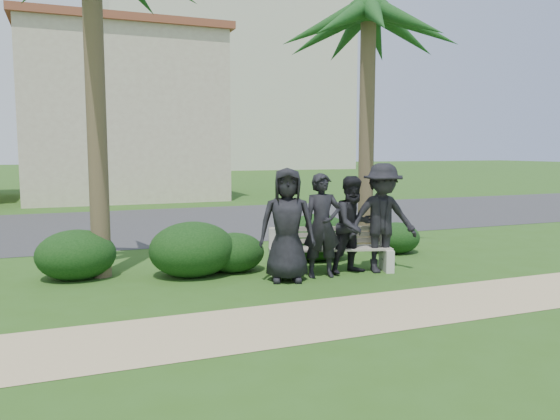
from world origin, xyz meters
The scene contains 16 objects.
ground centered at (0.00, 0.00, 0.00)m, with size 160.00×160.00×0.00m, color #2C5217.
footpath centered at (0.00, -1.80, 0.00)m, with size 30.00×1.60×0.01m, color tan.
asphalt_street centered at (0.00, 8.00, 0.00)m, with size 160.00×8.00×0.01m, color #2D2D30.
stucco_bldg_right centered at (-1.00, 18.00, 3.66)m, with size 8.40×8.40×7.30m.
hotel_tower centered at (14.00, 55.00, 13.41)m, with size 26.00×18.00×37.30m.
park_bench centered at (0.84, 0.59, 0.34)m, with size 2.29×1.07×0.76m.
man_a centered at (-0.13, 0.21, 0.93)m, with size 0.91×0.59×1.86m, color black.
man_b centered at (0.53, 0.26, 0.88)m, with size 0.64×0.42×1.76m, color black.
man_c centered at (1.16, 0.31, 0.85)m, with size 0.82×0.64×1.70m, color black.
man_d centered at (1.67, 0.21, 0.96)m, with size 1.24×0.71×1.91m, color black.
hedge_a centered at (-3.34, 1.67, 0.42)m, with size 1.30×1.08×0.85m, color black.
hedge_b centered at (-1.49, 1.17, 0.48)m, with size 1.47×1.21×0.96m, color black.
hedge_c centered at (-0.73, 1.22, 0.36)m, with size 1.09×0.90×0.71m, color black.
hedge_e centered at (1.08, 1.66, 0.46)m, with size 1.42×1.18×0.93m, color black.
hedge_f centered at (2.92, 1.65, 0.33)m, with size 1.02×0.84×0.66m, color black.
palm_right centered at (2.50, 2.21, 4.92)m, with size 3.00×3.00×5.90m.
Camera 1 is at (-3.46, -7.91, 2.14)m, focal length 35.00 mm.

